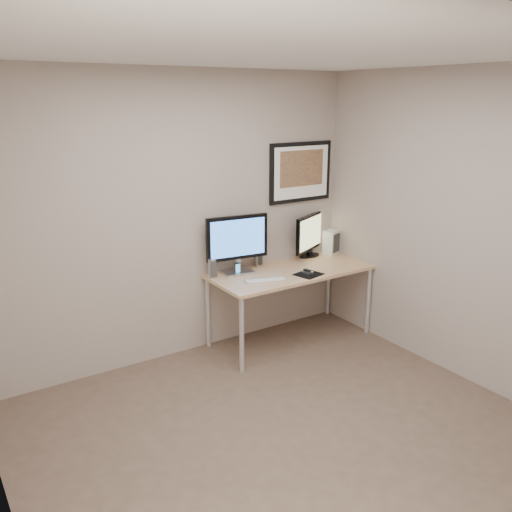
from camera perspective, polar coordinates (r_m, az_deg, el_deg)
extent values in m
plane|color=brown|center=(4.09, 3.62, -18.70)|extent=(3.60, 3.60, 0.00)
plane|color=white|center=(3.36, 4.46, 20.63)|extent=(3.60, 3.60, 0.00)
plane|color=gray|center=(4.92, -8.05, 3.92)|extent=(3.60, 0.00, 3.60)
plane|color=gray|center=(4.78, 21.48, 2.57)|extent=(0.00, 3.40, 3.40)
cube|color=#AE7454|center=(5.29, 3.70, -1.65)|extent=(1.60, 0.70, 0.03)
cylinder|color=silver|center=(4.78, -1.51, -8.34)|extent=(0.04, 0.04, 0.70)
cylinder|color=silver|center=(5.27, -5.08, -5.95)|extent=(0.04, 0.04, 0.70)
cylinder|color=silver|center=(5.66, 11.71, -4.64)|extent=(0.04, 0.04, 0.70)
cylinder|color=silver|center=(6.09, 7.62, -2.93)|extent=(0.04, 0.04, 0.70)
cube|color=black|center=(5.55, 4.71, 8.79)|extent=(0.75, 0.03, 0.60)
cube|color=white|center=(5.54, 4.81, 8.77)|extent=(0.67, 0.00, 0.52)
cube|color=orange|center=(5.53, 4.84, 9.18)|extent=(0.54, 0.00, 0.36)
cube|color=#A8A7AC|center=(5.19, -1.96, -1.69)|extent=(0.31, 0.23, 0.02)
cube|color=#A8A7AC|center=(5.16, -1.97, -0.93)|extent=(0.06, 0.05, 0.12)
cube|color=black|center=(5.09, -2.00, 1.96)|extent=(0.61, 0.12, 0.42)
cube|color=blue|center=(5.07, -1.87, 1.91)|extent=(0.55, 0.07, 0.35)
cube|color=black|center=(5.75, 5.64, 0.05)|extent=(0.28, 0.23, 0.02)
cube|color=black|center=(5.74, 5.65, 0.42)|extent=(0.07, 0.06, 0.06)
cube|color=black|center=(5.68, 5.71, 2.52)|extent=(0.54, 0.28, 0.38)
cube|color=tan|center=(5.67, 5.83, 2.48)|extent=(0.47, 0.23, 0.32)
cylinder|color=#A8A7AC|center=(5.04, -4.64, -1.31)|extent=(0.07, 0.07, 0.18)
cylinder|color=#A8A7AC|center=(5.40, 0.23, -0.13)|extent=(0.07, 0.07, 0.17)
cube|color=black|center=(5.11, -1.94, -1.36)|extent=(0.06, 0.06, 0.12)
cube|color=silver|center=(4.96, 1.01, -2.58)|extent=(0.39, 0.21, 0.01)
cube|color=black|center=(5.17, 5.55, -1.92)|extent=(0.29, 0.26, 0.00)
ellipsoid|color=black|center=(5.20, 5.40, -1.57)|extent=(0.07, 0.12, 0.04)
cube|color=silver|center=(5.85, 7.91, 1.46)|extent=(0.20, 0.17, 0.25)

